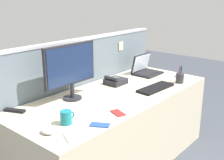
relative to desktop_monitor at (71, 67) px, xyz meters
name	(u,v)px	position (x,y,z in m)	size (l,w,h in m)	color
desk	(116,129)	(0.35, -0.21, -0.64)	(2.02, 0.83, 0.72)	beige
cubicle_divider	(82,95)	(0.35, 0.24, -0.41)	(2.18, 0.08, 1.18)	slate
desktop_monitor	(71,67)	(0.00, 0.00, 0.00)	(0.53, 0.16, 0.48)	#232328
laptop	(145,69)	(1.08, -0.04, -0.23)	(0.31, 0.25, 0.22)	black
desk_phone	(115,81)	(0.56, -0.02, -0.25)	(0.19, 0.18, 0.09)	#232328
keyboard_main	(156,88)	(0.69, -0.42, -0.27)	(0.42, 0.15, 0.02)	black
computer_mouse_right_hand	(179,76)	(1.20, -0.39, -0.27)	(0.06, 0.10, 0.03)	silver
computer_mouse_left_hand	(47,132)	(-0.54, -0.36, -0.27)	(0.06, 0.10, 0.03)	#B2B5BC
pen_cup	(180,78)	(1.02, -0.50, -0.23)	(0.08, 0.08, 0.18)	#333338
cell_phone_blue_case	(100,125)	(-0.23, -0.54, -0.28)	(0.07, 0.14, 0.01)	blue
cell_phone_red_case	(118,113)	(0.01, -0.51, -0.28)	(0.07, 0.12, 0.01)	#B22323
cell_phone_white_slab	(71,138)	(-0.48, -0.53, -0.28)	(0.07, 0.14, 0.01)	silver
tv_remote	(15,111)	(-0.48, 0.12, -0.27)	(0.04, 0.17, 0.02)	black
coffee_mug	(66,117)	(-0.36, -0.34, -0.23)	(0.12, 0.08, 0.10)	#197A84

